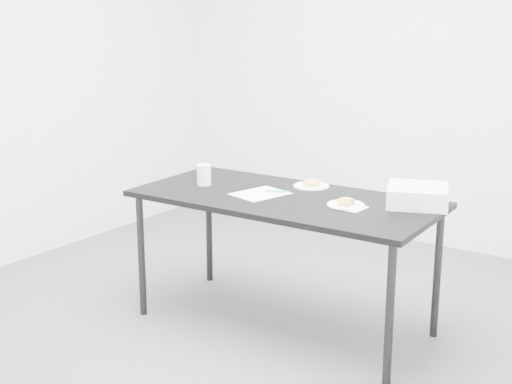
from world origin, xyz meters
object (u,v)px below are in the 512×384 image
Objects in this scene: plate_near at (346,205)px; coffee_cup at (204,175)px; scorecard at (260,194)px; pen at (277,191)px; plate_far at (311,186)px; donut_far at (311,183)px; donut_near at (346,202)px; table at (285,207)px; bakery_box at (417,196)px.

plate_near is 1.61× the size of coffee_cup.
plate_near is (0.52, 0.05, 0.00)m from scorecard.
pen is at bearing 12.56° from coffee_cup.
donut_far reaches higher than plate_far.
donut_near and donut_far have the same top height.
table is 8.53× the size of plate_near.
table is at bearing -177.09° from donut_near.
scorecard is 0.35m from plate_far.
bakery_box is at bearing 13.97° from coffee_cup.
plate_far reaches higher than table.
donut_near is (0.37, 0.02, 0.08)m from table.
pen is 1.09× the size of coffee_cup.
donut_far is 0.67m from bakery_box.
plate_far is (0.09, 0.23, -0.00)m from pen.
table is 0.55m from coffee_cup.
coffee_cup is (-0.45, -0.10, 0.06)m from pen.
table is 0.12m from pen.
plate_far is 0.63m from coffee_cup.
table is at bearing -90.93° from plate_far.
scorecard is 0.95× the size of bakery_box.
plate_far is 0.68× the size of bakery_box.
plate_near is 0.91m from coffee_cup.
bakery_box is (0.76, 0.20, 0.04)m from pen.
bakery_box reaches higher than scorecard.
coffee_cup is 1.24m from bakery_box.
table is 13.75× the size of coffee_cup.
plate_near is 0.02m from donut_near.
bakery_box is at bearing -2.56° from donut_far.
plate_near is at bearing -32.75° from pen.
bakery_box reaches higher than donut_far.
plate_far is 1.69× the size of coffee_cup.
plate_far is 0.02m from donut_far.
bakery_box is at bearing 37.75° from plate_near.
donut_near is 0.45× the size of plate_far.
donut_far is at bearing 31.46° from coffee_cup.
pen is at bearing -111.63° from plate_far.
pen is at bearing 147.81° from table.
coffee_cup is at bearing -175.72° from plate_near.
plate_near is 0.45m from donut_far.
table is 12.56× the size of pen.
table is at bearing 5.23° from coffee_cup.
plate_far is (-0.37, 0.26, -0.02)m from donut_near.
plate_far is at bearing 31.46° from coffee_cup.
plate_far is at bearing 155.75° from bakery_box.
plate_near reaches higher than plate_far.
coffee_cup reaches higher than donut_near.
plate_near is at bearing -163.93° from bakery_box.
donut_far is (0.15, 0.31, 0.02)m from scorecard.
donut_far is (-0.37, 0.26, 0.02)m from plate_near.
plate_far is 2.13× the size of donut_far.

